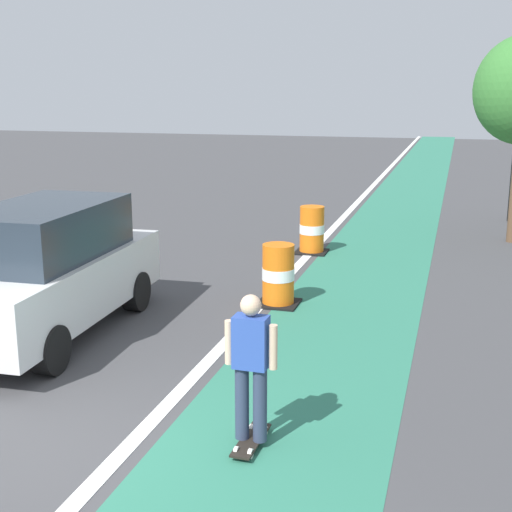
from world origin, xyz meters
TOP-DOWN VIEW (x-y plane):
  - ground_plane at (0.00, 0.00)m, footprint 100.00×100.00m
  - bike_lane_strip at (2.40, 12.00)m, footprint 2.50×80.00m
  - lane_divider_stripe at (0.90, 12.00)m, footprint 0.20×80.00m
  - skateboarder_on_lane at (2.16, 0.71)m, footprint 0.57×0.80m
  - parked_suv_nearest at (-1.86, 3.23)m, footprint 2.06×4.67m
  - traffic_barrel_front at (1.18, 5.68)m, footprint 0.73×0.73m
  - traffic_barrel_mid at (0.92, 9.81)m, footprint 0.73×0.73m

SIDE VIEW (x-z plane):
  - ground_plane at x=0.00m, z-range 0.00..0.00m
  - bike_lane_strip at x=2.40m, z-range 0.00..0.01m
  - lane_divider_stripe at x=0.90m, z-range 0.00..0.01m
  - traffic_barrel_front at x=1.18m, z-range -0.01..1.08m
  - traffic_barrel_mid at x=0.92m, z-range -0.01..1.08m
  - skateboarder_on_lane at x=2.16m, z-range 0.07..1.76m
  - parked_suv_nearest at x=-1.86m, z-range 0.02..2.06m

